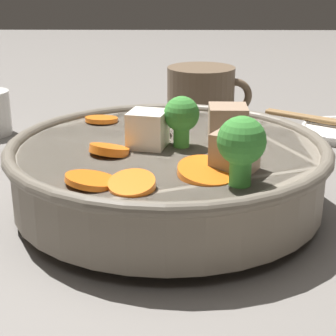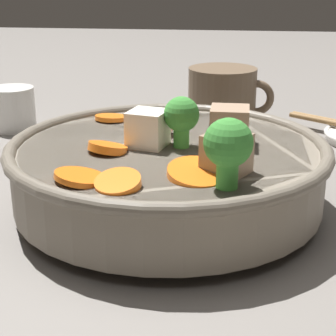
{
  "view_description": "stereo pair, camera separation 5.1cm",
  "coord_description": "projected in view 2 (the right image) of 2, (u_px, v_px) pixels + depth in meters",
  "views": [
    {
      "loc": [
        0.01,
        -0.48,
        0.22
      ],
      "look_at": [
        0.0,
        0.0,
        0.04
      ],
      "focal_mm": 60.0,
      "sensor_mm": 36.0,
      "label": 1
    },
    {
      "loc": [
        0.06,
        -0.47,
        0.22
      ],
      "look_at": [
        0.0,
        0.0,
        0.04
      ],
      "focal_mm": 60.0,
      "sensor_mm": 36.0,
      "label": 2
    }
  ],
  "objects": [
    {
      "name": "tea_cup",
      "position": [
        13.0,
        108.0,
        0.77
      ],
      "size": [
        0.06,
        0.06,
        0.06
      ],
      "color": "white",
      "rests_on": "ground_plane"
    },
    {
      "name": "stirfry_bowl",
      "position": [
        169.0,
        166.0,
        0.51
      ],
      "size": [
        0.29,
        0.29,
        0.11
      ],
      "color": "slate",
      "rests_on": "ground_plane"
    },
    {
      "name": "ground_plane",
      "position": [
        168.0,
        209.0,
        0.52
      ],
      "size": [
        3.0,
        3.0,
        0.0
      ],
      "primitive_type": "plane",
      "color": "slate"
    },
    {
      "name": "dark_mug",
      "position": [
        223.0,
        100.0,
        0.75
      ],
      "size": [
        0.11,
        0.09,
        0.09
      ],
      "color": "brown",
      "rests_on": "ground_plane"
    }
  ]
}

